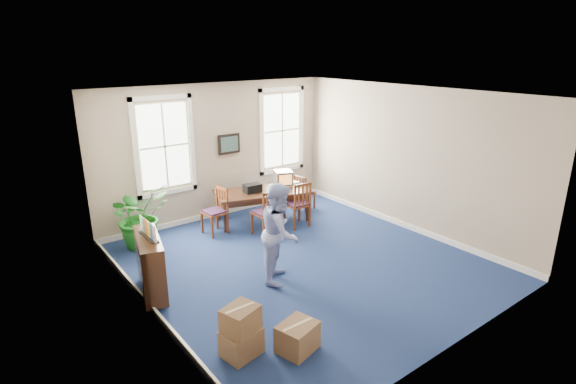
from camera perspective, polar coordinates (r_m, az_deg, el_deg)
floor at (r=8.81m, az=1.87°, el=-8.85°), size 6.50×6.50×0.00m
ceiling at (r=7.90m, az=2.11°, el=12.34°), size 6.50×6.50×0.00m
wall_back at (r=10.84m, az=-8.98°, el=5.12°), size 6.50×0.00×6.50m
wall_front at (r=6.20m, az=21.41°, el=-5.86°), size 6.50×0.00×6.50m
wall_left at (r=6.82m, az=-17.99°, el=-3.33°), size 0.00×6.50×6.50m
wall_right at (r=10.31m, az=15.05°, el=4.05°), size 0.00×6.50×6.50m
baseboard_back at (r=11.25m, az=-8.53°, el=-2.57°), size 6.00×0.04×0.12m
baseboard_left at (r=7.51m, az=-16.61°, el=-14.30°), size 0.04×6.50×0.12m
baseboard_right at (r=10.75m, az=14.29°, el=-3.95°), size 0.04×6.50×0.12m
window_left at (r=10.22m, az=-15.43°, el=5.63°), size 1.40×0.12×2.20m
window_right at (r=11.76m, az=-0.79°, el=7.83°), size 1.40×0.12×2.20m
wall_picture at (r=10.91m, az=-7.50°, el=6.07°), size 0.58×0.06×0.48m
conference_table at (r=10.69m, az=-3.21°, el=-1.73°), size 2.38×1.59×0.75m
crt_tv at (r=10.91m, az=-0.60°, el=1.79°), size 0.54×0.56×0.37m
game_console at (r=11.09m, az=0.79°, el=1.21°), size 0.22×0.25×0.05m
equipment_bag at (r=10.45m, az=-4.54°, el=0.50°), size 0.41×0.28×0.20m
chair_near_left at (r=9.82m, az=-2.94°, el=-2.57°), size 0.51×0.51×1.06m
chair_near_right at (r=10.32m, az=1.16°, el=-1.48°), size 0.52×0.52×1.08m
chair_end_left at (r=10.02m, az=-9.36°, el=-2.45°), size 0.51×0.51×1.03m
chair_end_right at (r=11.40m, az=2.16°, el=-0.02°), size 0.48×0.48×0.91m
man at (r=7.86m, az=-0.99°, el=-5.15°), size 1.09×1.09×1.77m
credenza at (r=7.87m, az=-17.02°, el=-9.19°), size 0.65×1.29×0.98m
brochure_rack at (r=7.61m, az=-17.34°, el=-4.86°), size 0.21×0.70×0.30m
potted_plant at (r=9.72m, az=-18.33°, el=-2.84°), size 1.41×1.29×1.34m
cardboard_boxes at (r=6.43m, az=-4.96°, el=-16.10°), size 1.65×1.65×0.76m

